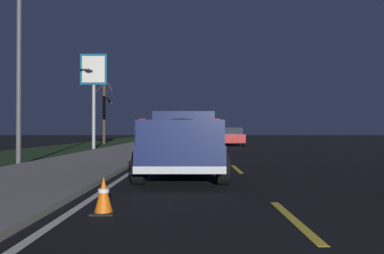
# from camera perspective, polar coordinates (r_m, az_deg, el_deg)

# --- Properties ---
(ground) EXTENTS (144.00, 144.00, 0.00)m
(ground) POSITION_cam_1_polar(r_m,az_deg,el_deg) (28.15, 3.21, -3.22)
(ground) COLOR black
(sidewalk_shoulder) EXTENTS (108.00, 4.00, 0.12)m
(sidewalk_shoulder) POSITION_cam_1_polar(r_m,az_deg,el_deg) (28.43, -8.36, -3.07)
(sidewalk_shoulder) COLOR gray
(sidewalk_shoulder) RESTS_ON ground
(grass_verge) EXTENTS (108.00, 6.00, 0.01)m
(grass_verge) POSITION_cam_1_polar(r_m,az_deg,el_deg) (29.60, -17.99, -3.06)
(grass_verge) COLOR #1E3819
(grass_verge) RESTS_ON ground
(lane_markings) EXTENTS (108.00, 3.54, 0.01)m
(lane_markings) POSITION_cam_1_polar(r_m,az_deg,el_deg) (30.15, -1.84, -3.04)
(lane_markings) COLOR yellow
(lane_markings) RESTS_ON ground
(pickup_truck) EXTENTS (5.42, 2.28, 1.87)m
(pickup_truck) POSITION_cam_1_polar(r_m,az_deg,el_deg) (10.24, -1.42, -2.35)
(pickup_truck) COLOR #141E4C
(pickup_truck) RESTS_ON ground
(sedan_red) EXTENTS (4.45, 2.11, 1.54)m
(sedan_red) POSITION_cam_1_polar(r_m,az_deg,el_deg) (30.49, 6.38, -1.54)
(sedan_red) COLOR maroon
(sedan_red) RESTS_ON ground
(sedan_white) EXTENTS (4.45, 2.11, 1.54)m
(sedan_white) POSITION_cam_1_polar(r_m,az_deg,el_deg) (34.95, 0.15, -1.42)
(sedan_white) COLOR silver
(sedan_white) RESTS_ON ground
(gas_price_sign) EXTENTS (0.27, 1.90, 6.72)m
(gas_price_sign) POSITION_cam_1_polar(r_m,az_deg,el_deg) (25.93, -15.71, 7.74)
(gas_price_sign) COLOR #99999E
(gas_price_sign) RESTS_ON ground
(street_light_near) EXTENTS (0.36, 1.97, 8.58)m
(street_light_near) POSITION_cam_1_polar(r_m,az_deg,el_deg) (14.88, -25.36, 14.37)
(street_light_near) COLOR #4C4C51
(street_light_near) RESTS_ON ground
(bare_tree_far) EXTENTS (1.04, 1.59, 6.65)m
(bare_tree_far) POSITION_cam_1_polar(r_m,az_deg,el_deg) (34.64, -14.11, 2.60)
(bare_tree_far) COLOR #423323
(bare_tree_far) RESTS_ON ground
(traffic_cone_near) EXTENTS (0.36, 0.36, 0.58)m
(traffic_cone_near) POSITION_cam_1_polar(r_m,az_deg,el_deg) (5.73, -14.21, -10.75)
(traffic_cone_near) COLOR black
(traffic_cone_near) RESTS_ON ground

